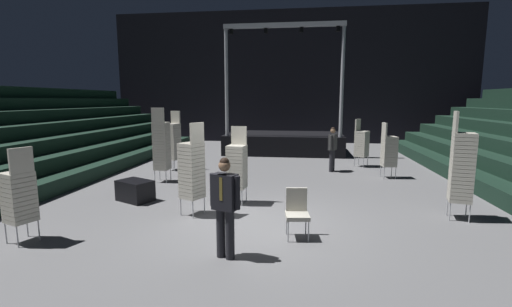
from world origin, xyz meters
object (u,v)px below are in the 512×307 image
at_px(stage_riser, 284,141).
at_px(chair_stack_rear_centre, 192,169).
at_px(chair_stack_mid_centre, 462,166).
at_px(crew_worker_near_stage, 332,147).
at_px(chair_stack_mid_right, 162,145).
at_px(chair_stack_rear_left, 173,141).
at_px(man_with_tie, 225,202).
at_px(chair_stack_rear_right, 389,150).
at_px(loose_chair_near_man, 297,210).
at_px(equipment_road_case, 135,191).
at_px(chair_stack_mid_left, 237,166).
at_px(chair_stack_front_left, 362,143).
at_px(chair_stack_front_right, 19,195).

xyz_separation_m(stage_riser, chair_stack_rear_centre, (-1.54, -10.08, 0.48)).
height_order(chair_stack_mid_centre, crew_worker_near_stage, chair_stack_mid_centre).
bearing_deg(chair_stack_mid_right, chair_stack_rear_left, 101.38).
bearing_deg(crew_worker_near_stage, man_with_tie, -176.33).
bearing_deg(chair_stack_rear_right, loose_chair_near_man, -33.94).
bearing_deg(chair_stack_mid_right, chair_stack_rear_centre, -55.98).
distance_m(man_with_tie, chair_stack_mid_centre, 5.38).
height_order(stage_riser, equipment_road_case, stage_riser).
relative_size(chair_stack_rear_left, equipment_road_case, 2.47).
xyz_separation_m(chair_stack_mid_centre, chair_stack_rear_centre, (-5.94, -0.51, -0.13)).
xyz_separation_m(man_with_tie, chair_stack_mid_right, (-3.23, 5.18, 0.23)).
height_order(stage_riser, chair_stack_mid_left, stage_riser).
bearing_deg(chair_stack_mid_left, chair_stack_front_left, -117.30).
xyz_separation_m(chair_stack_front_right, chair_stack_mid_right, (0.65, 5.05, 0.29)).
xyz_separation_m(chair_stack_mid_left, loose_chair_near_man, (1.56, -2.05, -0.45)).
height_order(chair_stack_front_right, equipment_road_case, chair_stack_front_right).
bearing_deg(chair_stack_rear_centre, chair_stack_front_left, -9.80).
height_order(chair_stack_mid_left, equipment_road_case, chair_stack_mid_left).
height_order(chair_stack_mid_left, crew_worker_near_stage, chair_stack_mid_left).
height_order(man_with_tie, chair_stack_front_left, chair_stack_front_left).
bearing_deg(equipment_road_case, chair_stack_rear_centre, -26.01).
xyz_separation_m(equipment_road_case, loose_chair_near_man, (4.26, -1.93, 0.26)).
xyz_separation_m(stage_riser, chair_stack_front_right, (-4.18, -12.04, 0.32)).
height_order(chair_stack_mid_centre, chair_stack_rear_left, chair_stack_mid_centre).
height_order(stage_riser, chair_stack_front_right, stage_riser).
bearing_deg(chair_stack_mid_centre, chair_stack_mid_left, -82.86).
distance_m(chair_stack_mid_left, chair_stack_rear_right, 5.78).
xyz_separation_m(man_with_tie, chair_stack_mid_centre, (4.70, 2.61, 0.23)).
xyz_separation_m(chair_stack_mid_left, chair_stack_rear_centre, (-0.84, -1.03, 0.08)).
bearing_deg(equipment_road_case, chair_stack_mid_centre, -2.93).
bearing_deg(equipment_road_case, chair_stack_rear_right, 27.34).
relative_size(chair_stack_mid_left, loose_chair_near_man, 2.08).
bearing_deg(chair_stack_rear_left, stage_riser, -108.60).
distance_m(stage_riser, crew_worker_near_stage, 5.01).
height_order(chair_stack_front_left, chair_stack_mid_centre, chair_stack_mid_centre).
xyz_separation_m(chair_stack_rear_left, chair_stack_rear_right, (7.70, -0.35, -0.17)).
distance_m(chair_stack_mid_right, loose_chair_near_man, 6.05).
bearing_deg(chair_stack_front_left, chair_stack_rear_left, -43.20).
distance_m(chair_stack_front_left, chair_stack_mid_right, 7.66).
relative_size(stage_riser, chair_stack_rear_right, 3.19).
relative_size(chair_stack_front_right, chair_stack_rear_centre, 0.84).
bearing_deg(loose_chair_near_man, man_with_tie, 35.55).
bearing_deg(chair_stack_rear_left, chair_stack_front_left, -148.15).
bearing_deg(chair_stack_mid_right, chair_stack_mid_left, -34.78).
distance_m(chair_stack_rear_right, chair_stack_rear_centre, 7.09).
bearing_deg(chair_stack_front_right, equipment_road_case, 5.21).
height_order(stage_riser, chair_stack_mid_right, stage_riser).
distance_m(chair_stack_front_left, equipment_road_case, 8.80).
xyz_separation_m(stage_riser, equipment_road_case, (-3.39, -9.17, -0.32)).
bearing_deg(loose_chair_near_man, chair_stack_rear_centre, -30.27).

